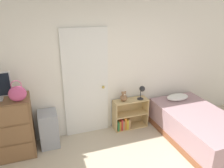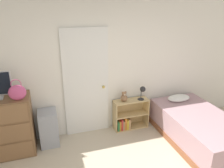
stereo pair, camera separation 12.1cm
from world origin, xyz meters
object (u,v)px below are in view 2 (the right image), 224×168
at_px(handbag, 17,92).
at_px(desk_lamp, 142,90).
at_px(storage_bin, 49,128).
at_px(bed, 198,128).
at_px(teddy_bear, 124,97).
at_px(bookshelf, 128,117).
at_px(dresser, 6,127).

height_order(handbag, desk_lamp, handbag).
xyz_separation_m(storage_bin, bed, (2.68, -0.77, -0.06)).
bearing_deg(teddy_bear, bookshelf, 3.95).
bearing_deg(handbag, dresser, 152.22).
bearing_deg(dresser, bed, -11.83).
height_order(handbag, bed, handbag).
height_order(handbag, teddy_bear, handbag).
bearing_deg(desk_lamp, teddy_bear, 173.79).
bearing_deg(bed, storage_bin, 163.96).
distance_m(teddy_bear, bed, 1.51).
relative_size(dresser, handbag, 3.03).
relative_size(dresser, storage_bin, 1.58).
height_order(desk_lamp, bed, desk_lamp).
bearing_deg(dresser, handbag, -27.78).
relative_size(bookshelf, teddy_bear, 3.36).
bearing_deg(storage_bin, bookshelf, 2.38).
bearing_deg(bookshelf, handbag, -171.94).
xyz_separation_m(dresser, bed, (3.36, -0.70, -0.25)).
distance_m(bookshelf, teddy_bear, 0.48).
distance_m(teddy_bear, desk_lamp, 0.40).
relative_size(dresser, desk_lamp, 3.63).
relative_size(dresser, bed, 0.54).
xyz_separation_m(storage_bin, desk_lamp, (1.87, 0.02, 0.50)).
bearing_deg(desk_lamp, bed, -44.31).
height_order(storage_bin, bookshelf, storage_bin).
height_order(storage_bin, desk_lamp, desk_lamp).
distance_m(storage_bin, bookshelf, 1.60).
bearing_deg(dresser, bookshelf, 3.33).
height_order(storage_bin, bed, storage_bin).
relative_size(handbag, desk_lamp, 1.20).
bearing_deg(dresser, storage_bin, 5.54).
relative_size(handbag, bed, 0.18).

